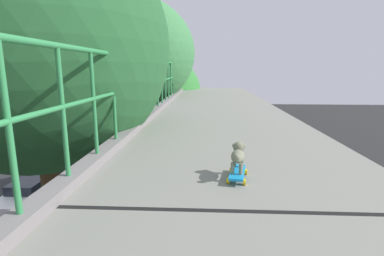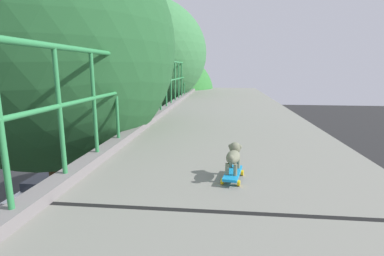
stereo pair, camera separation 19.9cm
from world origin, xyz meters
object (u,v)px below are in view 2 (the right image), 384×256
(car_black_fifth, at_px, (72,233))
(city_bus, at_px, (121,123))
(car_white_sixth, at_px, (45,190))
(car_blue_seventh, at_px, (129,170))
(toy_skateboard, at_px, (233,174))
(small_dog, at_px, (234,155))

(car_black_fifth, bearing_deg, city_bus, 103.20)
(car_white_sixth, xyz_separation_m, car_blue_seventh, (3.71, 3.66, -0.00))
(car_white_sixth, bearing_deg, toy_skateboard, -49.19)
(city_bus, height_order, toy_skateboard, toy_skateboard)
(toy_skateboard, bearing_deg, city_bus, 112.31)
(car_black_fifth, distance_m, small_dog, 11.31)
(car_black_fifth, relative_size, city_bus, 0.40)
(small_dog, bearing_deg, toy_skateboard, -95.78)
(city_bus, distance_m, small_dog, 27.45)
(toy_skateboard, bearing_deg, car_black_fifth, 129.38)
(car_black_fifth, height_order, small_dog, small_dog)
(car_black_fifth, xyz_separation_m, small_dog, (6.18, -7.47, 5.83))
(toy_skateboard, relative_size, small_dog, 1.19)
(car_blue_seventh, distance_m, city_bus, 10.75)
(car_black_fifth, distance_m, car_blue_seventh, 7.67)
(city_bus, relative_size, toy_skateboard, 23.04)
(car_black_fifth, distance_m, toy_skateboard, 11.25)
(car_white_sixth, relative_size, car_blue_seventh, 0.98)
(car_blue_seventh, relative_size, city_bus, 0.43)
(car_blue_seventh, bearing_deg, small_dog, -67.57)
(city_bus, xyz_separation_m, toy_skateboard, (10.29, -25.08, 4.40))
(car_white_sixth, bearing_deg, car_blue_seventh, 44.60)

